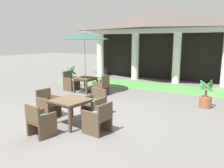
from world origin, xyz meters
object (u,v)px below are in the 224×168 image
Objects in this scene: patio_chair_near_foreground_east at (98,118)px; patio_chair_mid_left_west at (71,81)px; potted_palm_right_edge at (206,99)px; patio_chair_near_foreground_north at (95,103)px; patio_umbrella_mid_left at (85,37)px; patio_table_mid_left at (86,80)px; patio_chair_near_foreground_west at (48,104)px; patio_chair_mid_left_east at (102,86)px; patio_chair_near_foreground_south at (40,121)px; patio_table_near_foreground at (71,103)px; potted_palm_left_edge at (71,81)px.

patio_chair_mid_left_west is (-4.03, 3.85, 0.03)m from patio_chair_near_foreground_east.
potted_palm_right_edge is (6.22, -0.05, -0.09)m from patio_chair_mid_left_west.
patio_chair_near_foreground_north is 4.04m from potted_palm_right_edge.
patio_umbrella_mid_left is (-2.19, 2.57, 2.19)m from patio_chair_near_foreground_north.
patio_chair_near_foreground_east is 4.85m from patio_table_mid_left.
patio_chair_near_foreground_west is 0.98× the size of patio_chair_mid_left_east.
potted_palm_right_edge is (5.27, 0.05, -2.25)m from patio_umbrella_mid_left.
patio_chair_near_foreground_south is at bearing -125.75° from potted_palm_right_edge.
patio_table_mid_left is (-1.90, 4.64, 0.22)m from patio_chair_near_foreground_south.
patio_chair_near_foreground_south is 0.90× the size of patio_table_mid_left.
patio_umbrella_mid_left is at bearing -41.53° from patio_chair_near_foreground_north.
patio_chair_near_foreground_east is (1.18, 0.89, 0.01)m from patio_chair_near_foreground_south.
patio_chair_mid_left_east is at bearing 38.16° from patio_chair_near_foreground_east.
patio_table_mid_left is at bearing 119.56° from patio_table_near_foreground.
patio_chair_near_foreground_south is 0.74× the size of potted_palm_left_edge.
patio_chair_near_foreground_west is 3.61m from patio_table_mid_left.
patio_table_mid_left is 1.64m from potted_palm_left_edge.
patio_chair_near_foreground_south is 5.47m from patio_umbrella_mid_left.
patio_chair_near_foreground_east is at bearing 90.00° from patio_chair_near_foreground_west.
patio_table_near_foreground is 4.88m from potted_palm_right_edge.
patio_table_near_foreground is at bearing 90.00° from patio_chair_near_foreground_east.
patio_chair_near_foreground_west is at bearing 134.98° from patio_chair_near_foreground_south.
patio_chair_mid_left_west is 6.23m from potted_palm_right_edge.
patio_chair_near_foreground_south is (-0.29, -2.07, -0.00)m from patio_chair_near_foreground_north.
potted_palm_right_edge is at bearing -131.65° from patio_chair_near_foreground_north.
patio_chair_near_foreground_south is at bearing -67.73° from patio_table_mid_left.
potted_palm_left_edge is at bearing -33.88° from patio_chair_near_foreground_north.
patio_table_near_foreground is at bearing 90.00° from patio_chair_near_foreground_south.
patio_chair_mid_left_west is 0.81× the size of potted_palm_left_edge.
patio_table_near_foreground is 1.31× the size of patio_chair_near_foreground_east.
patio_chair_near_foreground_south is 1.47m from patio_chair_near_foreground_east.
patio_chair_near_foreground_north is 1.48m from patio_chair_near_foreground_east.
patio_chair_near_foreground_north is 2.76m from patio_chair_mid_left_east.
patio_table_mid_left is 0.98m from patio_chair_mid_left_east.
patio_table_near_foreground is 1.28× the size of patio_chair_near_foreground_north.
patio_chair_mid_left_west is at bearing 129.02° from patio_table_near_foreground.
patio_umbrella_mid_left is (-1.90, 4.64, 2.19)m from patio_chair_near_foreground_south.
potted_palm_left_edge reaches higher than patio_table_near_foreground.
patio_chair_near_foreground_west reaches higher than patio_table_mid_left.
patio_umbrella_mid_left is (-2.04, 3.60, 1.94)m from patio_table_near_foreground.
patio_chair_near_foreground_north is 4.02m from patio_umbrella_mid_left.
patio_chair_mid_left_west is at bearing -143.02° from patio_chair_near_foreground_west.
potted_palm_left_edge is at bearing 154.28° from patio_umbrella_mid_left.
patio_umbrella_mid_left is at bearing -25.72° from potted_palm_left_edge.
patio_chair_near_foreground_south is 6.30m from potted_palm_left_edge.
patio_umbrella_mid_left reaches higher than patio_chair_mid_left_east.
patio_table_near_foreground is at bearing -60.44° from patio_umbrella_mid_left.
patio_chair_mid_left_west is (-0.96, 0.10, -2.15)m from patio_umbrella_mid_left.
patio_chair_near_foreground_south reaches higher than patio_table_near_foreground.
patio_table_near_foreground is 1.20× the size of patio_chair_mid_left_east.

